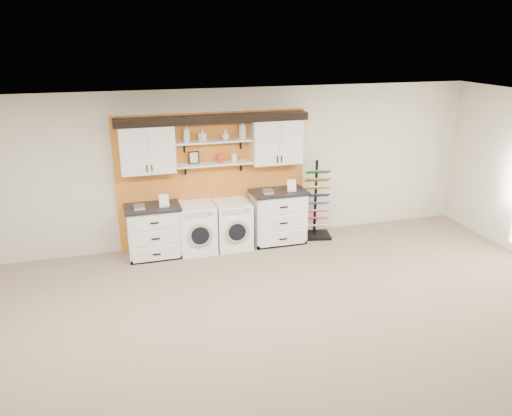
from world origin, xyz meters
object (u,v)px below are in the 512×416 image
object	(u,v)px
washer	(197,228)
dryer	(232,224)
base_cabinet_left	(154,231)
sample_rack	(316,212)
base_cabinet_right	(278,216)

from	to	relation	value
washer	dryer	bearing A→B (deg)	0.00
dryer	washer	bearing A→B (deg)	180.00
base_cabinet_left	dryer	size ratio (longest dim) A/B	1.09
washer	sample_rack	xyz separation A→B (m)	(2.29, 0.03, 0.05)
base_cabinet_left	dryer	world-z (taller)	base_cabinet_left
base_cabinet_left	sample_rack	bearing A→B (deg)	0.59
base_cabinet_right	dryer	distance (m)	0.87
base_cabinet_left	sample_rack	distance (m)	3.03
base_cabinet_left	base_cabinet_right	size ratio (longest dim) A/B	0.93
base_cabinet_left	sample_rack	size ratio (longest dim) A/B	0.64
sample_rack	base_cabinet_left	bearing A→B (deg)	-167.52
base_cabinet_right	sample_rack	distance (m)	0.78
base_cabinet_left	dryer	distance (m)	1.39
washer	dryer	distance (m)	0.65
base_cabinet_left	base_cabinet_right	distance (m)	2.26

